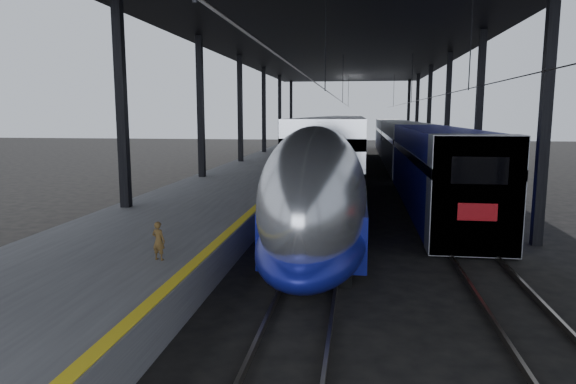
# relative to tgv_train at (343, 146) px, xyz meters

# --- Properties ---
(ground) EXTENTS (160.00, 160.00, 0.00)m
(ground) POSITION_rel_tgv_train_xyz_m (-2.00, -28.17, -2.08)
(ground) COLOR black
(ground) RESTS_ON ground
(platform) EXTENTS (6.00, 80.00, 1.00)m
(platform) POSITION_rel_tgv_train_xyz_m (-5.50, -8.17, -1.58)
(platform) COLOR #4C4C4F
(platform) RESTS_ON ground
(yellow_strip) EXTENTS (0.30, 80.00, 0.01)m
(yellow_strip) POSITION_rel_tgv_train_xyz_m (-2.70, -8.17, -1.08)
(yellow_strip) COLOR yellow
(yellow_strip) RESTS_ON platform
(rails) EXTENTS (6.52, 80.00, 0.16)m
(rails) POSITION_rel_tgv_train_xyz_m (2.50, -8.17, -2.00)
(rails) COLOR slate
(rails) RESTS_ON ground
(canopy) EXTENTS (18.00, 75.00, 9.47)m
(canopy) POSITION_rel_tgv_train_xyz_m (-0.10, -8.17, 7.03)
(canopy) COLOR black
(canopy) RESTS_ON ground
(tgv_train) EXTENTS (3.11, 65.20, 4.45)m
(tgv_train) POSITION_rel_tgv_train_xyz_m (0.00, 0.00, 0.00)
(tgv_train) COLOR silver
(tgv_train) RESTS_ON ground
(second_train) EXTENTS (2.89, 56.05, 3.98)m
(second_train) POSITION_rel_tgv_train_xyz_m (5.00, 1.82, -0.07)
(second_train) COLOR #161790
(second_train) RESTS_ON ground
(child) EXTENTS (0.41, 0.32, 0.99)m
(child) POSITION_rel_tgv_train_xyz_m (-3.67, -30.13, -0.59)
(child) COLOR #543D1C
(child) RESTS_ON platform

